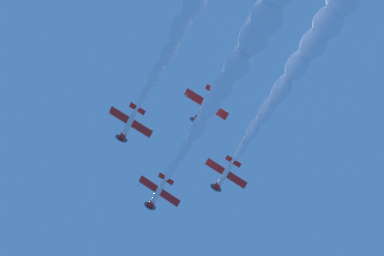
% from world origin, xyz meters
% --- Properties ---
extents(airplane_lead, '(7.88, 7.29, 3.45)m').
position_xyz_m(airplane_lead, '(-0.17, -5.54, 88.84)').
color(airplane_lead, silver).
extents(airplane_left_wingman, '(8.01, 7.29, 3.19)m').
position_xyz_m(airplane_left_wingman, '(11.53, 0.61, 88.88)').
color(airplane_left_wingman, silver).
extents(airplane_right_wingman, '(7.91, 7.26, 3.57)m').
position_xyz_m(airplane_right_wingman, '(-7.12, 4.08, 90.93)').
color(airplane_right_wingman, silver).
extents(airplane_slot_tail, '(7.94, 7.28, 3.43)m').
position_xyz_m(airplane_slot_tail, '(4.22, 11.22, 89.27)').
color(airplane_slot_tail, silver).
extents(smoke_trail_lead, '(13.85, 43.90, 10.24)m').
position_xyz_m(smoke_trail_lead, '(7.53, 26.61, 83.95)').
color(smoke_trail_lead, white).
extents(smoke_trail_right_wingman, '(14.26, 42.82, 10.21)m').
position_xyz_m(smoke_trail_right_wingman, '(0.60, 36.30, 85.94)').
color(smoke_trail_right_wingman, white).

